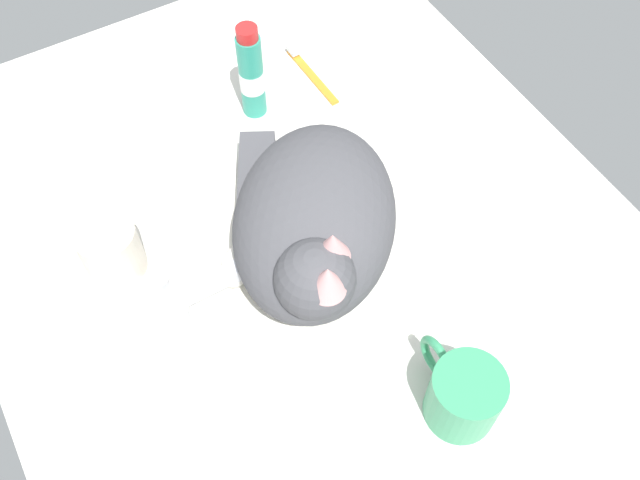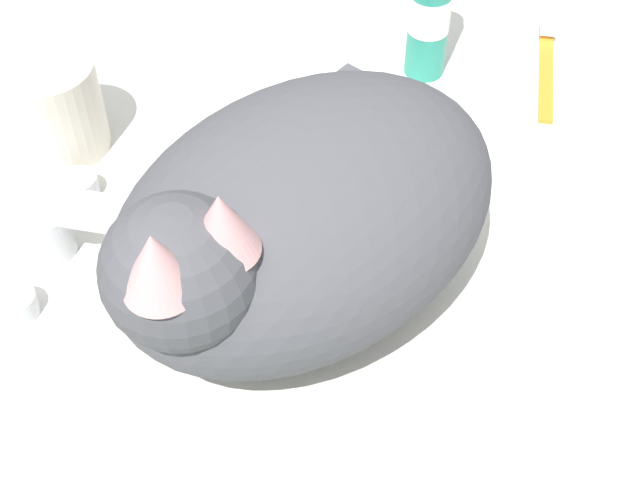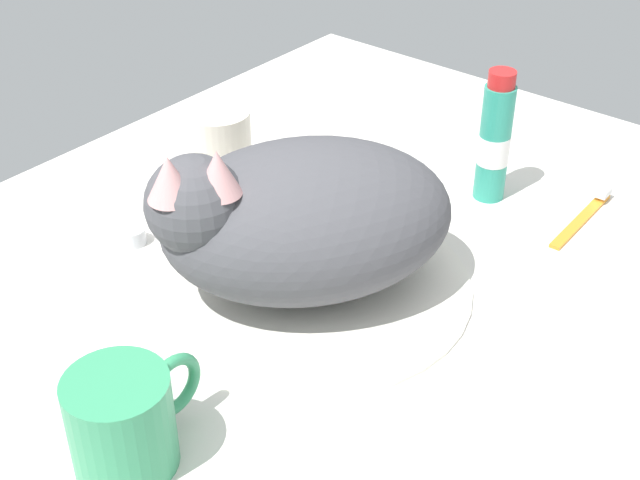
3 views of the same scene
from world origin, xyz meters
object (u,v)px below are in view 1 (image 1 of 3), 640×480
Objects in this scene: cat at (312,224)px; toothpaste_bottle at (251,74)px; toothbrush at (309,71)px; coffee_mug at (463,395)px; faucet at (188,305)px; rinse_cup at (111,250)px.

cat is 27.64cm from toothpaste_bottle.
cat is 34.67cm from toothbrush.
coffee_mug is at bearing 178.76° from toothpaste_bottle.
toothpaste_bottle is 1.14× the size of toothbrush.
cat reaches higher than toothpaste_bottle.
toothbrush is at bearing -76.40° from toothpaste_bottle.
toothbrush is (2.59, -10.70, -6.67)cm from toothpaste_bottle.
faucet is 12.22cm from rinse_cup.
cat is 2.67× the size of toothbrush.
cat is at bearing 9.90° from coffee_mug.
coffee_mug is 0.79× the size of toothpaste_bottle.
coffee_mug is at bearing -170.10° from cat.
rinse_cup is 0.52× the size of toothpaste_bottle.
cat reaches higher than rinse_cup.
coffee_mug is 45.53cm from rinse_cup.
toothpaste_bottle is 12.88cm from toothbrush.
cat is 4.53× the size of rinse_cup.
coffee_mug is 1.52× the size of rinse_cup.
coffee_mug is (-26.01, -21.35, 1.44)cm from faucet.
cat is at bearing 151.22° from toothbrush.
faucet is at bearing 88.05° from cat.
coffee_mug is 52.60cm from toothpaste_bottle.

